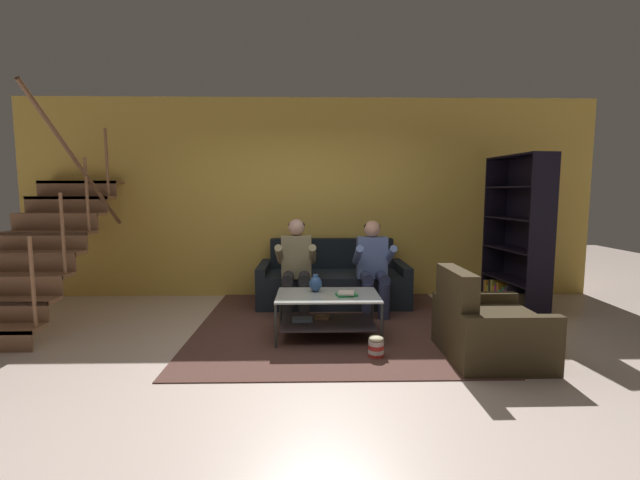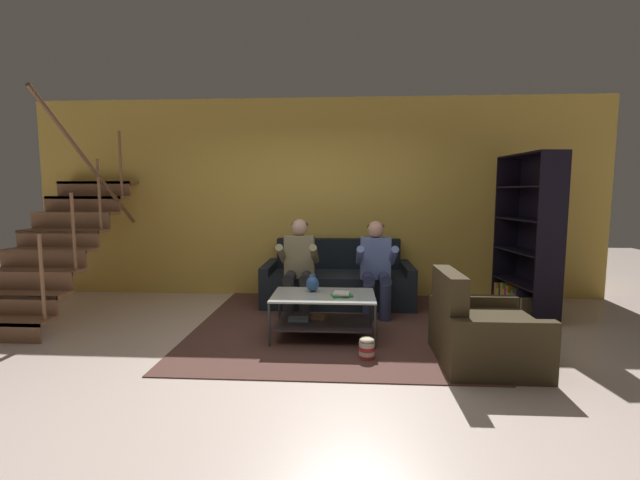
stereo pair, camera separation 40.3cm
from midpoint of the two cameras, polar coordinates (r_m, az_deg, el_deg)
The scene contains 13 objects.
ground at distance 4.21m, azimuth -4.54°, elevation -15.13°, with size 16.80×16.80×0.00m, color beige.
back_partition at distance 6.38m, azimuth -3.36°, elevation 5.53°, with size 8.40×0.12×2.90m, color gold.
staircase_run at distance 6.18m, azimuth -34.64°, elevation -0.10°, with size 1.09×2.25×2.62m.
couch at distance 5.99m, azimuth -0.24°, elevation -5.68°, with size 2.03×0.91×0.87m.
person_seated_left at distance 5.41m, azimuth -5.32°, elevation -3.05°, with size 0.50×0.58×1.20m.
person_seated_right at distance 5.43m, azimuth 4.99°, elevation -3.12°, with size 0.50×0.58×1.18m.
coffee_table at distance 4.60m, azimuth -1.64°, elevation -9.16°, with size 1.08×0.68×0.47m.
area_rug at distance 5.25m, azimuth -0.78°, elevation -10.66°, with size 3.05×3.38×0.01m.
vase at distance 4.67m, azimuth -3.09°, elevation -5.84°, with size 0.14×0.14×0.19m.
book_stack at distance 4.48m, azimuth 0.96°, elevation -7.23°, with size 0.24×0.20×0.04m.
bookshelf at distance 6.07m, azimuth 23.05°, elevation -1.65°, with size 0.47×1.08×2.01m.
armchair at distance 4.27m, azimuth 18.83°, elevation -11.24°, with size 0.85×0.94×0.84m.
popcorn_tub at distance 4.13m, azimuth 4.64°, elevation -14.02°, with size 0.15×0.15×0.21m.
Camera 1 is at (0.04, -3.92, 1.54)m, focal length 24.00 mm.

